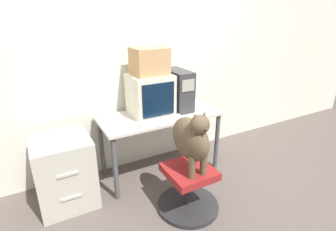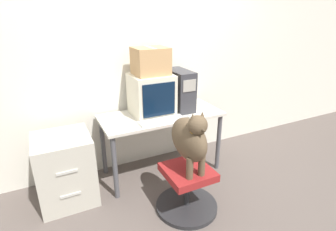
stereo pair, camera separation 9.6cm
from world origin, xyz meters
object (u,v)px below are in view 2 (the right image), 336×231
Objects in this scene: crt_monitor at (152,95)px; keyboard at (162,121)px; dog at (190,139)px; filing_cabinet at (66,169)px; cardboard_box at (151,61)px; pc_tower at (180,90)px; office_chair at (187,190)px.

crt_monitor reaches higher than keyboard.
dog is at bearing -86.60° from keyboard.
cardboard_box is at bearing 6.34° from filing_cabinet.
pc_tower is 0.49m from keyboard.
dog reaches higher than keyboard.
pc_tower is (0.35, 0.01, 0.01)m from crt_monitor.
pc_tower is at bearing 67.73° from dog.
cardboard_box is (-0.03, 0.75, 1.10)m from office_chair.
cardboard_box is at bearing 92.30° from dog.
filing_cabinet is at bearing -174.92° from pc_tower.
pc_tower reaches higher than filing_cabinet.
keyboard is at bearing -89.81° from cardboard_box.
cardboard_box is (0.97, 0.11, 0.95)m from filing_cabinet.
dog is (0.03, -0.76, -0.19)m from crt_monitor.
pc_tower is 0.76× the size of office_chair.
office_chair is at bearing -86.48° from keyboard.
crt_monitor is 0.74× the size of dog.
keyboard is 0.72m from office_chair.
keyboard is (-0.35, -0.27, -0.21)m from pc_tower.
dog is at bearing -112.27° from pc_tower.
filing_cabinet is (-1.00, 0.64, 0.14)m from office_chair.
keyboard is 0.62m from cardboard_box.
dog is at bearing -33.57° from filing_cabinet.
keyboard reaches higher than filing_cabinet.
filing_cabinet is (-0.97, 0.16, -0.39)m from keyboard.
cardboard_box is (-0.00, 0.00, 0.36)m from crt_monitor.
filing_cabinet is (-0.97, -0.10, -0.60)m from crt_monitor.
office_chair is at bearing -32.84° from filing_cabinet.
dog is (0.03, -0.51, 0.02)m from keyboard.
pc_tower reaches higher than office_chair.
dog is 0.94m from cardboard_box.
crt_monitor is 1.14m from filing_cabinet.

